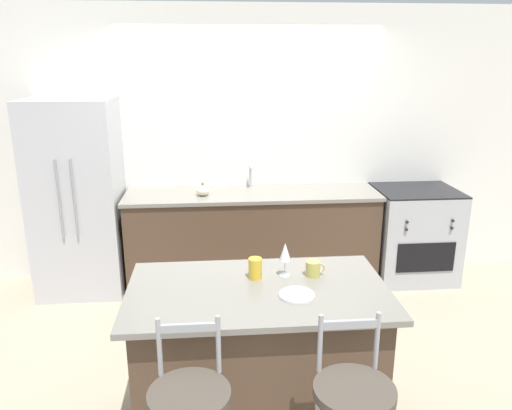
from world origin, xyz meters
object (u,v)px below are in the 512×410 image
object	(u,v)px
dinner_plate	(297,295)
coffee_mug	(313,269)
tumbler_cup	(255,268)
refrigerator	(78,198)
wine_glass	(285,253)
oven_range	(413,234)
pumpkin_decoration	(203,190)

from	to	relation	value
dinner_plate	coffee_mug	xyz separation A→B (m)	(0.14, 0.26, 0.04)
tumbler_cup	coffee_mug	bearing A→B (deg)	0.97
refrigerator	wine_glass	xyz separation A→B (m)	(1.71, -1.86, 0.14)
wine_glass	refrigerator	bearing A→B (deg)	132.62
oven_range	wine_glass	distance (m)	2.51
dinner_plate	coffee_mug	bearing A→B (deg)	61.00
dinner_plate	wine_glass	size ratio (longest dim) A/B	0.95
coffee_mug	tumbler_cup	xyz separation A→B (m)	(-0.36, -0.01, 0.02)
refrigerator	tumbler_cup	distance (m)	2.42
dinner_plate	wine_glass	xyz separation A→B (m)	(-0.03, 0.28, 0.14)
tumbler_cup	pumpkin_decoration	bearing A→B (deg)	100.67
wine_glass	tumbler_cup	distance (m)	0.21
oven_range	wine_glass	world-z (taller)	wine_glass
coffee_mug	pumpkin_decoration	xyz separation A→B (m)	(-0.70, 1.83, 0.03)
wine_glass	tumbler_cup	xyz separation A→B (m)	(-0.19, -0.02, -0.09)
tumbler_cup	oven_range	bearing A→B (deg)	46.38
coffee_mug	pumpkin_decoration	bearing A→B (deg)	111.07
refrigerator	oven_range	bearing A→B (deg)	-0.15
refrigerator	pumpkin_decoration	size ratio (longest dim) A/B	14.47
refrigerator	coffee_mug	size ratio (longest dim) A/B	15.27
refrigerator	tumbler_cup	world-z (taller)	refrigerator
coffee_mug	tumbler_cup	bearing A→B (deg)	-179.03
refrigerator	wine_glass	distance (m)	2.52
refrigerator	wine_glass	size ratio (longest dim) A/B	8.65
wine_glass	pumpkin_decoration	world-z (taller)	wine_glass
refrigerator	dinner_plate	distance (m)	2.75
tumbler_cup	dinner_plate	bearing A→B (deg)	-49.96
refrigerator	pumpkin_decoration	bearing A→B (deg)	-2.34
dinner_plate	coffee_mug	world-z (taller)	coffee_mug
refrigerator	tumbler_cup	bearing A→B (deg)	-51.01
refrigerator	pumpkin_decoration	distance (m)	1.18
oven_range	pumpkin_decoration	size ratio (longest dim) A/B	7.34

